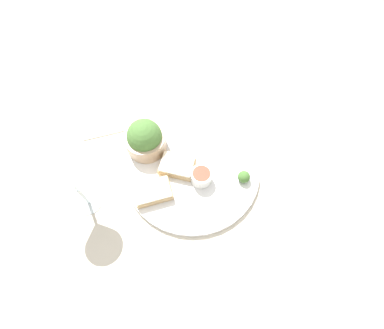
{
  "coord_description": "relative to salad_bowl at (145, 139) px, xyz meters",
  "views": [
    {
      "loc": [
        -0.12,
        -0.31,
        0.7
      ],
      "look_at": [
        0.0,
        0.0,
        0.03
      ],
      "focal_mm": 28.0,
      "sensor_mm": 36.0,
      "label": 1
    }
  ],
  "objects": [
    {
      "name": "dinner_plate",
      "position": [
        0.09,
        -0.1,
        -0.05
      ],
      "size": [
        0.35,
        0.35,
        0.01
      ],
      "color": "white",
      "rests_on": "ground_plane"
    },
    {
      "name": "sauce_ramekin",
      "position": [
        0.1,
        -0.14,
        -0.02
      ],
      "size": [
        0.05,
        0.05,
        0.04
      ],
      "color": "white",
      "rests_on": "dinner_plate"
    },
    {
      "name": "napkin",
      "position": [
        -0.07,
        0.15,
        -0.05
      ],
      "size": [
        0.17,
        0.15,
        0.01
      ],
      "color": "beige",
      "rests_on": "ground_plane"
    },
    {
      "name": "garnish",
      "position": [
        0.19,
        -0.18,
        -0.02
      ],
      "size": [
        0.03,
        0.03,
        0.03
      ],
      "color": "#477533",
      "rests_on": "dinner_plate"
    },
    {
      "name": "cheese_toast_near",
      "position": [
        0.05,
        -0.09,
        -0.03
      ],
      "size": [
        0.1,
        0.1,
        0.03
      ],
      "color": "tan",
      "rests_on": "dinner_plate"
    },
    {
      "name": "ground_plane",
      "position": [
        0.09,
        -0.1,
        -0.05
      ],
      "size": [
        4.0,
        4.0,
        0.0
      ],
      "primitive_type": "plane",
      "color": "beige"
    },
    {
      "name": "wine_glass",
      "position": [
        -0.18,
        -0.09,
        0.07
      ],
      "size": [
        0.09,
        0.09,
        0.18
      ],
      "color": "silver",
      "rests_on": "ground_plane"
    },
    {
      "name": "salad_bowl",
      "position": [
        0.0,
        0.0,
        0.0
      ],
      "size": [
        0.11,
        0.11,
        0.09
      ],
      "color": "tan",
      "rests_on": "dinner_plate"
    },
    {
      "name": "cheese_toast_far",
      "position": [
        -0.03,
        -0.13,
        -0.03
      ],
      "size": [
        0.1,
        0.07,
        0.03
      ],
      "color": "tan",
      "rests_on": "dinner_plate"
    }
  ]
}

